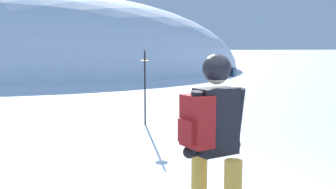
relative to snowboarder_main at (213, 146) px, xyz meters
name	(u,v)px	position (x,y,z in m)	size (l,w,h in m)	color
ridge_peak_main	(47,69)	(-5.81, 28.59, -0.92)	(29.26, 26.33, 11.23)	white
snowboarder_main	(213,146)	(0.00, 0.00, 0.00)	(0.89, 1.72, 1.71)	yellow
piste_marker_near	(145,82)	(-0.12, 5.57, 0.06)	(0.20, 0.20, 1.71)	black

